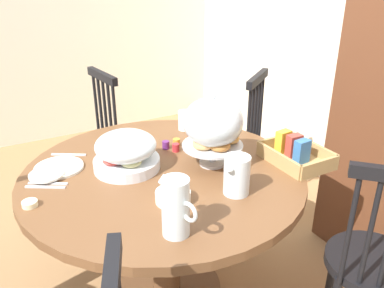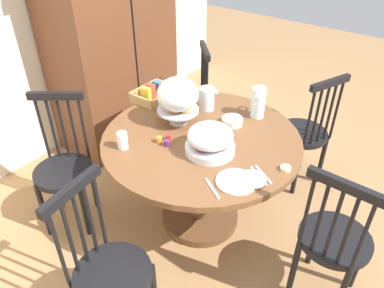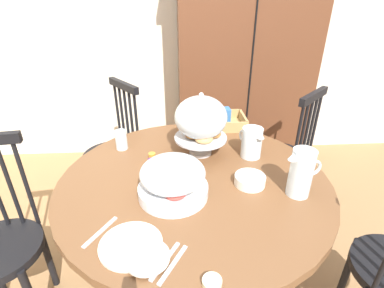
{
  "view_description": "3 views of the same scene",
  "coord_description": "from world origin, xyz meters",
  "px_view_note": "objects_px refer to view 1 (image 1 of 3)",
  "views": [
    {
      "loc": [
        1.5,
        -0.51,
        1.61
      ],
      "look_at": [
        0.01,
        0.31,
        0.84
      ],
      "focal_mm": 38.1,
      "sensor_mm": 36.0,
      "label": 1
    },
    {
      "loc": [
        -1.61,
        -0.98,
        2.07
      ],
      "look_at": [
        -0.09,
        0.16,
        0.74
      ],
      "focal_mm": 35.05,
      "sensor_mm": 36.0,
      "label": 2
    },
    {
      "loc": [
        -0.07,
        -0.98,
        1.52
      ],
      "look_at": [
        0.01,
        0.31,
        0.84
      ],
      "focal_mm": 26.94,
      "sensor_mm": 36.0,
      "label": 3
    }
  ],
  "objects_px": {
    "milk_pitcher": "(237,177)",
    "china_plate_large": "(59,167)",
    "windsor_chair_near_window": "(374,266)",
    "orange_juice_pitcher": "(176,210)",
    "butter_dish": "(30,204)",
    "cereal_bowl": "(173,196)",
    "drinking_glass": "(184,120)",
    "cereal_basket": "(295,153)",
    "pastry_stand_with_dome": "(213,125)",
    "windsor_chair_facing_door": "(90,154)",
    "china_plate_small": "(46,174)",
    "dining_table": "(164,208)",
    "fruit_platter_covered": "(126,152)",
    "windsor_chair_by_cabinet": "(233,149)"
  },
  "relations": [
    {
      "from": "milk_pitcher",
      "to": "china_plate_large",
      "type": "distance_m",
      "value": 0.82
    },
    {
      "from": "windsor_chair_near_window",
      "to": "china_plate_large",
      "type": "xyz_separation_m",
      "value": [
        -0.94,
        -1.04,
        0.29
      ]
    },
    {
      "from": "orange_juice_pitcher",
      "to": "butter_dish",
      "type": "distance_m",
      "value": 0.6
    },
    {
      "from": "cereal_bowl",
      "to": "butter_dish",
      "type": "distance_m",
      "value": 0.55
    },
    {
      "from": "windsor_chair_near_window",
      "to": "china_plate_large",
      "type": "relative_size",
      "value": 4.43
    },
    {
      "from": "china_plate_large",
      "to": "drinking_glass",
      "type": "height_order",
      "value": "drinking_glass"
    },
    {
      "from": "cereal_basket",
      "to": "cereal_bowl",
      "type": "bearing_deg",
      "value": -86.35
    },
    {
      "from": "milk_pitcher",
      "to": "cereal_basket",
      "type": "relative_size",
      "value": 0.58
    },
    {
      "from": "pastry_stand_with_dome",
      "to": "china_plate_large",
      "type": "xyz_separation_m",
      "value": [
        -0.3,
        -0.64,
        -0.19
      ]
    },
    {
      "from": "windsor_chair_facing_door",
      "to": "china_plate_small",
      "type": "relative_size",
      "value": 6.5
    },
    {
      "from": "windsor_chair_facing_door",
      "to": "orange_juice_pitcher",
      "type": "xyz_separation_m",
      "value": [
        1.37,
        -0.06,
        0.39
      ]
    },
    {
      "from": "windsor_chair_facing_door",
      "to": "orange_juice_pitcher",
      "type": "relative_size",
      "value": 4.52
    },
    {
      "from": "drinking_glass",
      "to": "windsor_chair_near_window",
      "type": "bearing_deg",
      "value": 16.54
    },
    {
      "from": "milk_pitcher",
      "to": "china_plate_small",
      "type": "xyz_separation_m",
      "value": [
        -0.5,
        -0.66,
        -0.06
      ]
    },
    {
      "from": "windsor_chair_near_window",
      "to": "windsor_chair_facing_door",
      "type": "relative_size",
      "value": 1.0
    },
    {
      "from": "dining_table",
      "to": "orange_juice_pitcher",
      "type": "height_order",
      "value": "orange_juice_pitcher"
    },
    {
      "from": "fruit_platter_covered",
      "to": "cereal_bowl",
      "type": "bearing_deg",
      "value": 9.77
    },
    {
      "from": "windsor_chair_facing_door",
      "to": "china_plate_large",
      "type": "distance_m",
      "value": 0.81
    },
    {
      "from": "pastry_stand_with_dome",
      "to": "fruit_platter_covered",
      "type": "xyz_separation_m",
      "value": [
        -0.15,
        -0.36,
        -0.11
      ]
    },
    {
      "from": "orange_juice_pitcher",
      "to": "china_plate_large",
      "type": "bearing_deg",
      "value": -159.86
    },
    {
      "from": "orange_juice_pitcher",
      "to": "drinking_glass",
      "type": "bearing_deg",
      "value": 150.49
    },
    {
      "from": "windsor_chair_near_window",
      "to": "orange_juice_pitcher",
      "type": "xyz_separation_m",
      "value": [
        -0.25,
        -0.79,
        0.39
      ]
    },
    {
      "from": "windsor_chair_facing_door",
      "to": "pastry_stand_with_dome",
      "type": "xyz_separation_m",
      "value": [
        0.98,
        0.33,
        0.48
      ]
    },
    {
      "from": "cereal_basket",
      "to": "pastry_stand_with_dome",
      "type": "bearing_deg",
      "value": -113.39
    },
    {
      "from": "windsor_chair_facing_door",
      "to": "cereal_basket",
      "type": "relative_size",
      "value": 3.09
    },
    {
      "from": "windsor_chair_near_window",
      "to": "cereal_bowl",
      "type": "bearing_deg",
      "value": -122.15
    },
    {
      "from": "cereal_bowl",
      "to": "drinking_glass",
      "type": "distance_m",
      "value": 0.74
    },
    {
      "from": "cereal_basket",
      "to": "china_plate_small",
      "type": "bearing_deg",
      "value": -110.33
    },
    {
      "from": "pastry_stand_with_dome",
      "to": "china_plate_small",
      "type": "xyz_separation_m",
      "value": [
        -0.24,
        -0.7,
        -0.18
      ]
    },
    {
      "from": "butter_dish",
      "to": "cereal_bowl",
      "type": "bearing_deg",
      "value": 64.71
    },
    {
      "from": "china_plate_small",
      "to": "windsor_chair_near_window",
      "type": "bearing_deg",
      "value": 51.48
    },
    {
      "from": "dining_table",
      "to": "cereal_bowl",
      "type": "relative_size",
      "value": 9.1
    },
    {
      "from": "windsor_chair_near_window",
      "to": "drinking_glass",
      "type": "xyz_separation_m",
      "value": [
        -1.08,
        -0.32,
        0.34
      ]
    },
    {
      "from": "fruit_platter_covered",
      "to": "butter_dish",
      "type": "bearing_deg",
      "value": -75.71
    },
    {
      "from": "dining_table",
      "to": "cereal_bowl",
      "type": "xyz_separation_m",
      "value": [
        0.25,
        -0.07,
        0.22
      ]
    },
    {
      "from": "cereal_basket",
      "to": "drinking_glass",
      "type": "bearing_deg",
      "value": -154.8
    },
    {
      "from": "milk_pitcher",
      "to": "cereal_basket",
      "type": "distance_m",
      "value": 0.42
    },
    {
      "from": "fruit_platter_covered",
      "to": "milk_pitcher",
      "type": "height_order",
      "value": "fruit_platter_covered"
    },
    {
      "from": "windsor_chair_near_window",
      "to": "windsor_chair_facing_door",
      "type": "distance_m",
      "value": 1.78
    },
    {
      "from": "china_plate_large",
      "to": "orange_juice_pitcher",
      "type": "bearing_deg",
      "value": 20.14
    },
    {
      "from": "drinking_glass",
      "to": "china_plate_small",
      "type": "bearing_deg",
      "value": -75.83
    },
    {
      "from": "windsor_chair_by_cabinet",
      "to": "pastry_stand_with_dome",
      "type": "distance_m",
      "value": 0.94
    },
    {
      "from": "windsor_chair_by_cabinet",
      "to": "orange_juice_pitcher",
      "type": "bearing_deg",
      "value": -43.09
    },
    {
      "from": "pastry_stand_with_dome",
      "to": "drinking_glass",
      "type": "xyz_separation_m",
      "value": [
        -0.44,
        0.08,
        -0.14
      ]
    },
    {
      "from": "orange_juice_pitcher",
      "to": "china_plate_large",
      "type": "height_order",
      "value": "orange_juice_pitcher"
    },
    {
      "from": "cereal_basket",
      "to": "china_plate_large",
      "type": "height_order",
      "value": "cereal_basket"
    },
    {
      "from": "windsor_chair_facing_door",
      "to": "china_plate_small",
      "type": "xyz_separation_m",
      "value": [
        0.75,
        -0.37,
        0.3
      ]
    },
    {
      "from": "orange_juice_pitcher",
      "to": "dining_table",
      "type": "bearing_deg",
      "value": 160.56
    },
    {
      "from": "windsor_chair_by_cabinet",
      "to": "cereal_basket",
      "type": "distance_m",
      "value": 0.84
    },
    {
      "from": "cereal_basket",
      "to": "drinking_glass",
      "type": "xyz_separation_m",
      "value": [
        -0.59,
        -0.28,
        0.02
      ]
    }
  ]
}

